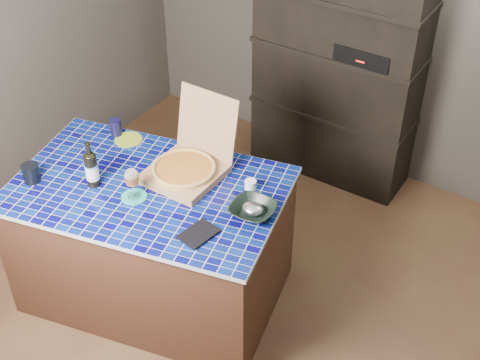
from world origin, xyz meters
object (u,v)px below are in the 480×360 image
Objects in this scene: kitchen_island at (153,241)px; pizza_box at (187,166)px; dvd_case at (199,234)px; bowl at (253,210)px; wine_glass at (132,178)px; mead_bottle at (92,169)px.

pizza_box is at bearing 48.53° from kitchen_island.
dvd_case is 0.33m from bowl.
bowl is (0.51, -0.09, -0.03)m from pizza_box.
bowl is (0.63, 0.23, -0.11)m from wine_glass.
pizza_box is 2.51× the size of dvd_case.
mead_bottle is 1.52× the size of wine_glass.
kitchen_island is 0.57m from wine_glass.
mead_bottle reaches higher than kitchen_island.
wine_glass is 0.98× the size of dvd_case.
kitchen_island is 5.91× the size of mead_bottle.
pizza_box is at bearing 169.66° from bowl.
bowl is at bearing 20.29° from wine_glass.
mead_bottle is 0.76m from dvd_case.
bowl is at bearing 16.66° from mead_bottle.
wine_glass reaches higher than dvd_case.
dvd_case is at bearing -46.63° from pizza_box.
kitchen_island is 7.11× the size of bowl.
kitchen_island is at bearing -168.78° from bowl.
mead_bottle is 0.27m from wine_glass.
pizza_box is at bearing 42.66° from mead_bottle.
kitchen_island is 0.78m from bowl.
mead_bottle is (-0.27, -0.15, 0.54)m from kitchen_island.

